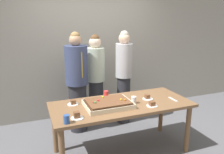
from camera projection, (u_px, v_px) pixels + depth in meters
The scene contains 15 objects.
ground_plane at pixel (121, 151), 3.28m from camera, with size 12.00×12.00×0.00m, color #5B5B60.
interior_back_panel at pixel (89, 40), 4.34m from camera, with size 8.00×0.12×3.00m, color #9E998E.
party_table at pixel (122, 109), 3.11m from camera, with size 1.95×0.84×0.76m.
sheet_cake at pixel (108, 104), 2.97m from camera, with size 0.62×0.46×0.10m.
plated_slice_near_left at pixel (147, 98), 3.24m from camera, with size 0.15×0.15×0.07m.
plated_slice_near_right at pixel (77, 116), 2.62m from camera, with size 0.15×0.15×0.08m.
plated_slice_far_left at pixel (73, 103), 3.04m from camera, with size 0.15×0.15×0.07m.
plated_slice_far_right at pixel (152, 105), 2.98m from camera, with size 0.15×0.15×0.07m.
drink_cup_nearest at pixel (134, 100), 3.07m from camera, with size 0.07×0.07×0.10m, color white.
drink_cup_middle at pixel (106, 94), 3.31m from camera, with size 0.07×0.07×0.10m, color red.
drink_cup_far_end at pixel (67, 119), 2.48m from camera, with size 0.07×0.07×0.10m, color #2D5199.
cake_server_utensil at pixel (173, 99), 3.23m from camera, with size 0.03×0.20×0.01m, color silver.
person_serving_front at pixel (77, 82), 3.72m from camera, with size 0.38×0.38×1.71m.
person_green_shirt_behind at pixel (124, 76), 4.02m from camera, with size 0.30×0.30×1.71m.
person_striped_tie_right at pixel (96, 78), 4.06m from camera, with size 0.33×0.33×1.64m.
Camera 1 is at (-1.17, -2.65, 1.90)m, focal length 35.62 mm.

